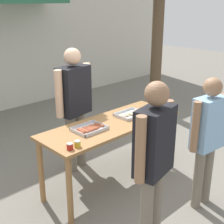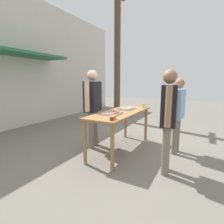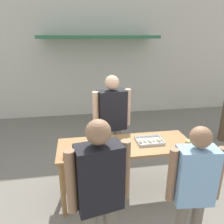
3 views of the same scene
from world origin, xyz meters
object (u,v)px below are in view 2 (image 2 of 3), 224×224
food_tray_sausages (112,114)px  utility_pole (117,50)px  person_customer_with_cup (178,110)px  person_customer_holding_hotdog (168,113)px  condiment_jar_ketchup (115,117)px  food_tray_buns (127,109)px  person_server_behind_table (93,102)px  condiment_jar_mustard (112,118)px  beer_cup (143,105)px

food_tray_sausages → utility_pole: (3.20, 1.50, 1.83)m
person_customer_with_cup → person_customer_holding_hotdog: bearing=5.2°
person_customer_holding_hotdog → utility_pole: bearing=-152.6°
person_customer_holding_hotdog → person_customer_with_cup: bearing=168.2°
condiment_jar_ketchup → person_customer_with_cup: bearing=-35.7°
person_customer_with_cup → food_tray_buns: bearing=-79.4°
person_customer_with_cup → condiment_jar_ketchup: bearing=-29.5°
food_tray_sausages → food_tray_buns: food_tray_buns is taller
food_tray_sausages → condiment_jar_ketchup: size_ratio=5.41×
person_server_behind_table → person_customer_holding_hotdog: (-0.42, -1.79, -0.03)m
person_customer_holding_hotdog → utility_pole: 4.58m
condiment_jar_mustard → beer_cup: size_ratio=0.65×
condiment_jar_ketchup → person_server_behind_table: 1.16m
food_tray_sausages → person_server_behind_table: person_server_behind_table is taller
food_tray_sausages → person_customer_holding_hotdog: bearing=-97.1°
food_tray_sausages → person_customer_with_cup: 1.42m
person_customer_holding_hotdog → utility_pole: (3.34, 2.63, 1.70)m
beer_cup → person_server_behind_table: bearing=136.2°
utility_pole → food_tray_buns: bearing=-148.6°
food_tray_buns → condiment_jar_mustard: (-1.24, -0.26, 0.02)m
person_server_behind_table → person_customer_holding_hotdog: person_server_behind_table is taller
food_tray_sausages → person_server_behind_table: bearing=66.9°
beer_cup → person_customer_holding_hotdog: size_ratio=0.06×
condiment_jar_ketchup → utility_pole: 4.40m
condiment_jar_ketchup → beer_cup: size_ratio=0.65×
person_customer_with_cup → condiment_jar_mustard: bearing=-27.5°
condiment_jar_mustard → person_customer_holding_hotdog: bearing=-67.9°
person_server_behind_table → utility_pole: 3.47m
food_tray_buns → person_customer_holding_hotdog: person_customer_holding_hotdog is taller
person_server_behind_table → food_tray_buns: bearing=-64.7°
beer_cup → person_customer_with_cup: 0.98m
condiment_jar_ketchup → utility_pole: (3.60, 1.77, 1.81)m
food_tray_sausages → person_customer_holding_hotdog: 1.15m
utility_pole → person_customer_with_cup: bearing=-131.9°
person_customer_with_cup → beer_cup: bearing=-108.2°
food_tray_sausages → food_tray_buns: 0.74m
condiment_jar_ketchup → food_tray_buns: bearing=13.2°
food_tray_sausages → condiment_jar_ketchup: 0.48m
person_customer_holding_hotdog → person_customer_with_cup: size_ratio=1.08×
condiment_jar_mustard → food_tray_sausages: bearing=28.0°
condiment_jar_ketchup → person_customer_holding_hotdog: (0.25, -0.86, 0.11)m
food_tray_buns → condiment_jar_mustard: condiment_jar_mustard is taller
utility_pole → condiment_jar_ketchup: bearing=-153.8°
food_tray_sausages → beer_cup: bearing=-11.6°
person_server_behind_table → beer_cup: bearing=-53.4°
food_tray_sausages → food_tray_buns: bearing=-0.0°
beer_cup → person_customer_with_cup: bearing=-114.4°
condiment_jar_ketchup → beer_cup: 1.63m
person_customer_holding_hotdog → food_tray_sausages: bearing=-107.8°
condiment_jar_ketchup → condiment_jar_mustard: bearing=177.1°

